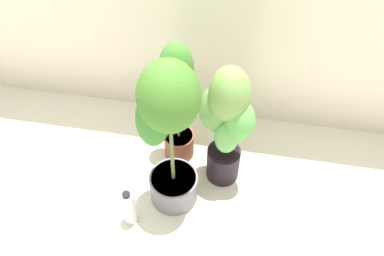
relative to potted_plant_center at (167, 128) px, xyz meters
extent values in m
plane|color=silver|center=(-0.03, -0.16, -0.59)|extent=(8.00, 8.00, 0.00)
cylinder|color=slate|center=(0.02, 0.00, -0.50)|extent=(0.27, 0.27, 0.18)
cylinder|color=#403019|center=(0.02, 0.00, -0.41)|extent=(0.25, 0.25, 0.02)
cylinder|color=olive|center=(0.02, 0.00, -0.05)|extent=(0.02, 0.02, 0.70)
ellipsoid|color=#457C2B|center=(0.02, 0.00, 0.22)|extent=(0.37, 0.36, 0.38)
ellipsoid|color=#3E8233|center=(-0.07, 0.02, 0.03)|extent=(0.22, 0.23, 0.35)
cylinder|color=black|center=(0.27, 0.20, -0.48)|extent=(0.19, 0.19, 0.22)
cylinder|color=#3C3324|center=(0.27, 0.20, -0.38)|extent=(0.18, 0.18, 0.02)
cylinder|color=#5F7D49|center=(0.27, 0.20, -0.11)|extent=(0.02, 0.02, 0.51)
ellipsoid|color=#7DA852|center=(0.27, 0.20, 0.08)|extent=(0.22, 0.21, 0.33)
ellipsoid|color=#71A554|center=(0.21, 0.22, -0.05)|extent=(0.25, 0.26, 0.29)
ellipsoid|color=#64B755|center=(0.33, 0.17, -0.07)|extent=(0.23, 0.23, 0.26)
ellipsoid|color=#71B560|center=(0.28, 0.14, -0.17)|extent=(0.18, 0.18, 0.23)
cylinder|color=#964B3C|center=(-0.02, 0.31, -0.50)|extent=(0.18, 0.18, 0.17)
cylinder|color=#443624|center=(-0.02, 0.31, -0.43)|extent=(0.17, 0.17, 0.02)
cylinder|color=olive|center=(-0.02, 0.31, -0.13)|extent=(0.02, 0.02, 0.58)
ellipsoid|color=#458633|center=(-0.02, 0.31, 0.09)|extent=(0.25, 0.25, 0.34)
ellipsoid|color=#3E6D3B|center=(-0.09, 0.34, -0.06)|extent=(0.19, 0.19, 0.25)
cylinder|color=white|center=(-0.19, -0.19, -0.47)|extent=(0.08, 0.08, 0.24)
cylinder|color=black|center=(-0.19, -0.19, -0.34)|extent=(0.04, 0.04, 0.02)
camera|label=1|loc=(0.34, -1.27, 1.51)|focal=39.43mm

